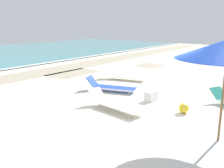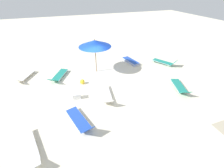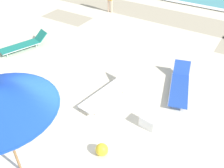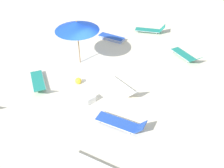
{
  "view_description": "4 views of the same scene",
  "coord_description": "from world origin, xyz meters",
  "px_view_note": "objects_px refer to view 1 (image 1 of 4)",
  "views": [
    {
      "loc": [
        -7.14,
        -3.24,
        2.91
      ],
      "look_at": [
        -0.98,
        1.38,
        1.05
      ],
      "focal_mm": 40.0,
      "sensor_mm": 36.0,
      "label": 1
    },
    {
      "loc": [
        1.62,
        8.79,
        5.93
      ],
      "look_at": [
        -0.98,
        1.41,
        0.75
      ],
      "focal_mm": 24.0,
      "sensor_mm": 36.0,
      "label": 2
    },
    {
      "loc": [
        3.05,
        -3.78,
        5.45
      ],
      "look_at": [
        0.03,
        1.05,
        1.14
      ],
      "focal_mm": 40.0,
      "sensor_mm": 36.0,
      "label": 3
    },
    {
      "loc": [
        7.14,
        8.02,
        8.15
      ],
      "look_at": [
        0.19,
        1.62,
        0.77
      ],
      "focal_mm": 40.0,
      "sensor_mm": 36.0,
      "label": 4
    }
  ],
  "objects_px": {
    "cooler_box": "(151,96)",
    "sun_lounger_mid_beach_pair_a": "(114,104)",
    "sun_lounger_near_water_right": "(110,86)",
    "sun_lounger_mid_beach_pair_b": "(124,76)",
    "beach_ball": "(184,108)"
  },
  "relations": [
    {
      "from": "cooler_box",
      "to": "sun_lounger_mid_beach_pair_a",
      "type": "bearing_deg",
      "value": -10.12
    },
    {
      "from": "sun_lounger_near_water_right",
      "to": "sun_lounger_mid_beach_pair_a",
      "type": "bearing_deg",
      "value": -156.35
    },
    {
      "from": "sun_lounger_near_water_right",
      "to": "sun_lounger_mid_beach_pair_a",
      "type": "relative_size",
      "value": 1.0
    },
    {
      "from": "sun_lounger_mid_beach_pair_b",
      "to": "cooler_box",
      "type": "xyz_separation_m",
      "value": [
        -2.44,
        -2.96,
        -0.02
      ]
    },
    {
      "from": "sun_lounger_mid_beach_pair_b",
      "to": "sun_lounger_near_water_right",
      "type": "bearing_deg",
      "value": -175.55
    },
    {
      "from": "beach_ball",
      "to": "sun_lounger_mid_beach_pair_a",
      "type": "bearing_deg",
      "value": 118.36
    },
    {
      "from": "sun_lounger_mid_beach_pair_a",
      "to": "sun_lounger_mid_beach_pair_b",
      "type": "xyz_separation_m",
      "value": [
        4.17,
        2.43,
        -0.01
      ]
    },
    {
      "from": "sun_lounger_near_water_right",
      "to": "beach_ball",
      "type": "relative_size",
      "value": 6.72
    },
    {
      "from": "sun_lounger_near_water_right",
      "to": "cooler_box",
      "type": "height_order",
      "value": "sun_lounger_near_water_right"
    },
    {
      "from": "sun_lounger_mid_beach_pair_a",
      "to": "sun_lounger_mid_beach_pair_b",
      "type": "bearing_deg",
      "value": 38.13
    },
    {
      "from": "beach_ball",
      "to": "cooler_box",
      "type": "relative_size",
      "value": 0.64
    },
    {
      "from": "sun_lounger_near_water_right",
      "to": "sun_lounger_mid_beach_pair_a",
      "type": "height_order",
      "value": "sun_lounger_near_water_right"
    },
    {
      "from": "sun_lounger_near_water_right",
      "to": "cooler_box",
      "type": "relative_size",
      "value": 4.28
    },
    {
      "from": "sun_lounger_mid_beach_pair_a",
      "to": "cooler_box",
      "type": "height_order",
      "value": "sun_lounger_mid_beach_pair_a"
    },
    {
      "from": "beach_ball",
      "to": "sun_lounger_near_water_right",
      "type": "bearing_deg",
      "value": 78.1
    }
  ]
}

